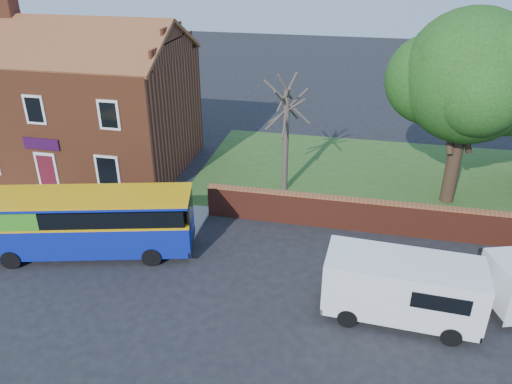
# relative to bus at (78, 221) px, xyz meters

# --- Properties ---
(ground) EXTENTS (120.00, 120.00, 0.00)m
(ground) POSITION_rel_bus_xyz_m (2.38, -2.59, -1.57)
(ground) COLOR black
(ground) RESTS_ON ground
(pavement) EXTENTS (18.00, 3.50, 0.12)m
(pavement) POSITION_rel_bus_xyz_m (-4.62, 3.16, -1.51)
(pavement) COLOR gray
(pavement) RESTS_ON ground
(kerb) EXTENTS (18.00, 0.15, 0.14)m
(kerb) POSITION_rel_bus_xyz_m (-4.62, 1.41, -1.50)
(kerb) COLOR slate
(kerb) RESTS_ON ground
(grass_strip) EXTENTS (26.00, 12.00, 0.04)m
(grass_strip) POSITION_rel_bus_xyz_m (15.38, 10.41, -1.55)
(grass_strip) COLOR #426B28
(grass_strip) RESTS_ON ground
(shop_building) EXTENTS (12.30, 8.13, 10.50)m
(shop_building) POSITION_rel_bus_xyz_m (-4.64, 8.91, 1.85)
(shop_building) COLOR brown
(shop_building) RESTS_ON ground
(boundary_wall) EXTENTS (22.00, 0.38, 1.60)m
(boundary_wall) POSITION_rel_bus_xyz_m (15.38, 4.41, -0.76)
(boundary_wall) COLOR maroon
(boundary_wall) RESTS_ON ground
(bus) EXTENTS (9.30, 4.41, 2.75)m
(bus) POSITION_rel_bus_xyz_m (0.00, 0.00, 0.00)
(bus) COLOR #0D2096
(bus) RESTS_ON ground
(van_near) EXTENTS (5.47, 2.47, 2.35)m
(van_near) POSITION_rel_bus_xyz_m (13.22, -1.38, -0.25)
(van_near) COLOR white
(van_near) RESTS_ON ground
(large_tree) EXTENTS (7.89, 6.24, 9.62)m
(large_tree) POSITION_rel_bus_xyz_m (16.09, 8.47, 4.73)
(large_tree) COLOR black
(large_tree) RESTS_ON ground
(bare_tree) EXTENTS (2.26, 2.69, 6.02)m
(bare_tree) POSITION_rel_bus_xyz_m (7.58, 7.82, 1.52)
(bare_tree) COLOR #4C4238
(bare_tree) RESTS_ON ground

